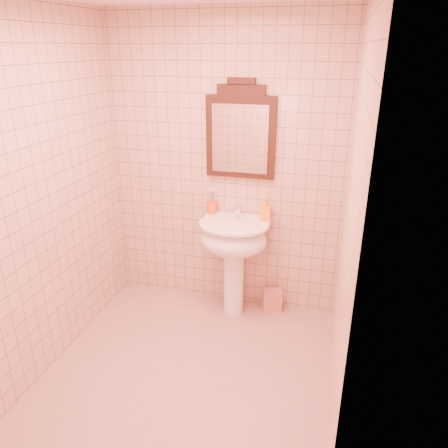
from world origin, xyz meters
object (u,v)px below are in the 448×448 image
(pedestal_sink, at_px, (234,245))
(toothbrush_cup, at_px, (212,207))
(soap_dispenser, at_px, (266,209))
(mirror, at_px, (241,133))
(towel, at_px, (272,300))

(pedestal_sink, relative_size, toothbrush_cup, 4.27)
(pedestal_sink, height_order, soap_dispenser, soap_dispenser)
(pedestal_sink, xyz_separation_m, soap_dispenser, (0.24, 0.13, 0.30))
(mirror, bearing_deg, toothbrush_cup, -175.79)
(pedestal_sink, height_order, towel, pedestal_sink)
(mirror, distance_m, toothbrush_cup, 0.69)
(soap_dispenser, bearing_deg, pedestal_sink, -152.81)
(mirror, relative_size, soap_dispenser, 4.03)
(pedestal_sink, relative_size, towel, 4.33)
(toothbrush_cup, bearing_deg, pedestal_sink, -37.41)
(mirror, bearing_deg, towel, -12.16)
(mirror, height_order, toothbrush_cup, mirror)
(pedestal_sink, distance_m, soap_dispenser, 0.40)
(towel, bearing_deg, soap_dispenser, 178.90)
(mirror, distance_m, towel, 1.50)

